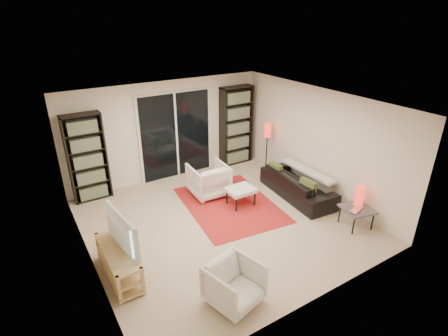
# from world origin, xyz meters

# --- Properties ---
(floor) EXTENTS (5.00, 5.00, 0.00)m
(floor) POSITION_xyz_m (0.00, 0.00, 0.00)
(floor) COLOR #C2AB8B
(floor) RESTS_ON ground
(wall_back) EXTENTS (5.00, 0.02, 2.40)m
(wall_back) POSITION_xyz_m (0.00, 2.50, 1.20)
(wall_back) COLOR silver
(wall_back) RESTS_ON ground
(wall_front) EXTENTS (5.00, 0.02, 2.40)m
(wall_front) POSITION_xyz_m (0.00, -2.50, 1.20)
(wall_front) COLOR silver
(wall_front) RESTS_ON ground
(wall_left) EXTENTS (0.02, 5.00, 2.40)m
(wall_left) POSITION_xyz_m (-2.50, 0.00, 1.20)
(wall_left) COLOR silver
(wall_left) RESTS_ON ground
(wall_right) EXTENTS (0.02, 5.00, 2.40)m
(wall_right) POSITION_xyz_m (2.50, 0.00, 1.20)
(wall_right) COLOR silver
(wall_right) RESTS_ON ground
(ceiling) EXTENTS (5.00, 5.00, 0.02)m
(ceiling) POSITION_xyz_m (0.00, 0.00, 2.40)
(ceiling) COLOR white
(ceiling) RESTS_ON wall_back
(sliding_door) EXTENTS (1.92, 0.08, 2.16)m
(sliding_door) POSITION_xyz_m (0.20, 2.46, 1.05)
(sliding_door) COLOR white
(sliding_door) RESTS_ON ground
(bookshelf_left) EXTENTS (0.80, 0.30, 1.95)m
(bookshelf_left) POSITION_xyz_m (-1.95, 2.33, 0.98)
(bookshelf_left) COLOR black
(bookshelf_left) RESTS_ON ground
(bookshelf_right) EXTENTS (0.90, 0.30, 2.10)m
(bookshelf_right) POSITION_xyz_m (1.90, 2.33, 1.05)
(bookshelf_right) COLOR black
(bookshelf_right) RESTS_ON ground
(tv_stand) EXTENTS (0.41, 1.28, 0.50)m
(tv_stand) POSITION_xyz_m (-2.19, -0.48, 0.26)
(tv_stand) COLOR tan
(tv_stand) RESTS_ON floor
(tv) EXTENTS (0.26, 1.06, 0.61)m
(tv) POSITION_xyz_m (-2.17, -0.48, 0.80)
(tv) COLOR black
(tv) RESTS_ON tv_stand
(rug) EXTENTS (2.06, 2.61, 0.01)m
(rug) POSITION_xyz_m (0.49, 0.46, 0.01)
(rug) COLOR red
(rug) RESTS_ON floor
(sofa) EXTENTS (0.94, 2.02, 0.57)m
(sofa) POSITION_xyz_m (2.01, -0.01, 0.29)
(sofa) COLOR black
(sofa) RESTS_ON floor
(armchair_back) EXTENTS (0.84, 0.86, 0.74)m
(armchair_back) POSITION_xyz_m (0.34, 1.11, 0.37)
(armchair_back) COLOR silver
(armchair_back) RESTS_ON floor
(armchair_front) EXTENTS (0.85, 0.86, 0.65)m
(armchair_front) POSITION_xyz_m (-0.95, -1.91, 0.32)
(armchair_front) COLOR silver
(armchair_front) RESTS_ON floor
(ottoman) EXTENTS (0.59, 0.49, 0.40)m
(ottoman) POSITION_xyz_m (0.70, 0.34, 0.35)
(ottoman) COLOR silver
(ottoman) RESTS_ON floor
(side_table) EXTENTS (0.65, 0.65, 0.40)m
(side_table) POSITION_xyz_m (2.14, -1.52, 0.36)
(side_table) COLOR #504F54
(side_table) RESTS_ON floor
(laptop) EXTENTS (0.38, 0.30, 0.03)m
(laptop) POSITION_xyz_m (2.07, -1.61, 0.41)
(laptop) COLOR silver
(laptop) RESTS_ON side_table
(table_lamp) EXTENTS (0.17, 0.17, 0.39)m
(table_lamp) POSITION_xyz_m (2.27, -1.43, 0.59)
(table_lamp) COLOR red
(table_lamp) RESTS_ON side_table
(floor_lamp) EXTENTS (0.19, 0.19, 1.29)m
(floor_lamp) POSITION_xyz_m (2.25, 1.44, 0.98)
(floor_lamp) COLOR black
(floor_lamp) RESTS_ON floor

